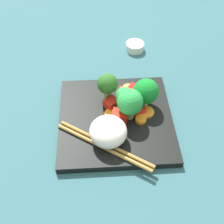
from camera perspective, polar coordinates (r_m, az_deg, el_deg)
ground_plane at (r=62.66cm, az=0.69°, el=-2.53°), size 110.00×110.00×2.00cm
square_plate at (r=61.28cm, az=0.71°, el=-1.49°), size 23.38×23.38×1.56cm
rice_mound at (r=55.21cm, az=-0.73°, el=-3.78°), size 9.98×9.96×5.02cm
broccoli_floret_0 at (r=60.25cm, az=2.41°, el=3.01°), size 3.78×3.78×5.37cm
broccoli_floret_1 at (r=57.67cm, az=3.52°, el=1.75°), size 5.26×5.26×7.07cm
broccoli_floret_2 at (r=61.24cm, az=-0.89°, el=5.33°), size 4.28×4.28×6.71cm
broccoli_floret_3 at (r=60.64cm, az=6.57°, el=3.92°), size 5.27×5.27×6.76cm
carrot_slice_0 at (r=63.54cm, az=4.22°, el=2.07°), size 3.13×3.13×0.45cm
carrot_slice_1 at (r=66.06cm, az=3.14°, el=4.55°), size 3.40×3.40×0.68cm
carrot_slice_2 at (r=61.71cm, az=6.71°, el=-0.01°), size 3.98×3.98×0.48cm
carrot_slice_3 at (r=61.05cm, az=-0.08°, el=-0.31°), size 3.35×3.35×0.41cm
carrot_slice_4 at (r=60.14cm, az=5.60°, el=-1.43°), size 3.11×3.11×0.70cm
carrot_slice_5 at (r=65.37cm, az=6.24°, el=3.57°), size 3.49×3.49×0.50cm
pepper_chunk_0 at (r=64.31cm, az=2.62°, el=3.51°), size 3.69×3.81×1.41cm
pepper_chunk_1 at (r=62.23cm, az=-0.16°, el=1.76°), size 3.60×3.65×1.64cm
pepper_chunk_2 at (r=61.64cm, az=4.89°, el=0.83°), size 3.56×3.36×1.49cm
pepper_chunk_3 at (r=64.54cm, az=4.41°, el=4.10°), size 3.33×3.44×2.21cm
pepper_chunk_4 at (r=59.37cm, az=1.54°, el=-0.80°), size 3.15×3.64×2.32cm
chopstick_pair at (r=56.00cm, az=-1.49°, el=-6.46°), size 12.58×18.07×0.71cm
sauce_cup at (r=79.54cm, az=4.43°, el=12.48°), size 4.74×4.74×1.99cm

